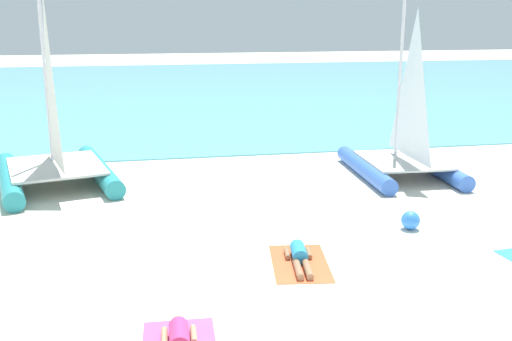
# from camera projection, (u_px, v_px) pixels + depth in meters

# --- Properties ---
(ground_plane) EXTENTS (120.00, 120.00, 0.00)m
(ground_plane) POSITION_uv_depth(u_px,v_px,m) (228.00, 171.00, 18.90)
(ground_plane) COLOR silver
(ocean_water) EXTENTS (120.00, 40.00, 0.05)m
(ocean_water) POSITION_uv_depth(u_px,v_px,m) (180.00, 89.00, 39.65)
(ocean_water) COLOR #5BB2C1
(ocean_water) RESTS_ON ground
(sailboat_blue) EXTENTS (2.92, 4.39, 5.58)m
(sailboat_blue) POSITION_uv_depth(u_px,v_px,m) (402.00, 150.00, 18.05)
(sailboat_blue) COLOR blue
(sailboat_blue) RESTS_ON ground
(sailboat_teal) EXTENTS (4.08, 5.37, 6.25)m
(sailboat_teal) POSITION_uv_depth(u_px,v_px,m) (54.00, 154.00, 17.08)
(sailboat_teal) COLOR teal
(sailboat_teal) RESTS_ON ground
(towel_middle) EXTENTS (1.35, 2.03, 0.01)m
(towel_middle) POSITION_uv_depth(u_px,v_px,m) (300.00, 263.00, 11.84)
(towel_middle) COLOR #EA5933
(towel_middle) RESTS_ON ground
(sunbather_middle) EXTENTS (0.62, 1.57, 0.30)m
(sunbather_middle) POSITION_uv_depth(u_px,v_px,m) (300.00, 256.00, 11.87)
(sunbather_middle) COLOR #268CCC
(sunbather_middle) RESTS_ON towel_middle
(beach_ball) EXTENTS (0.44, 0.44, 0.44)m
(beach_ball) POSITION_uv_depth(u_px,v_px,m) (411.00, 220.00, 13.68)
(beach_ball) COLOR #337FE5
(beach_ball) RESTS_ON ground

